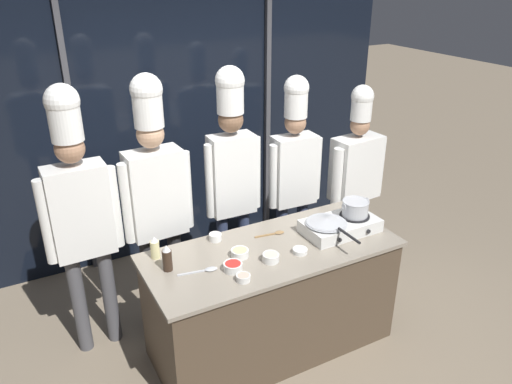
# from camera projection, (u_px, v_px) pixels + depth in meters

# --- Properties ---
(ground_plane) EXTENTS (24.00, 24.00, 0.00)m
(ground_plane) POSITION_uv_depth(u_px,v_px,m) (271.00, 343.00, 3.98)
(ground_plane) COLOR #7F705B
(window_wall_back) EXTENTS (4.62, 0.09, 2.70)m
(window_wall_back) POSITION_uv_depth(u_px,v_px,m) (178.00, 121.00, 4.90)
(window_wall_back) COLOR black
(window_wall_back) RESTS_ON ground_plane
(demo_counter) EXTENTS (1.86, 0.80, 0.88)m
(demo_counter) POSITION_uv_depth(u_px,v_px,m) (272.00, 298.00, 3.79)
(demo_counter) COLOR #4C3D2D
(demo_counter) RESTS_ON ground_plane
(portable_stove) EXTENTS (0.58, 0.34, 0.11)m
(portable_stove) POSITION_uv_depth(u_px,v_px,m) (340.00, 225.00, 3.82)
(portable_stove) COLOR silver
(portable_stove) RESTS_ON demo_counter
(frying_pan) EXTENTS (0.32, 0.55, 0.04)m
(frying_pan) POSITION_uv_depth(u_px,v_px,m) (327.00, 221.00, 3.73)
(frying_pan) COLOR #ADAFB5
(frying_pan) RESTS_ON portable_stove
(stock_pot) EXTENTS (0.23, 0.21, 0.12)m
(stock_pot) POSITION_uv_depth(u_px,v_px,m) (355.00, 208.00, 3.83)
(stock_pot) COLOR #B7BABF
(stock_pot) RESTS_ON portable_stove
(squeeze_bottle_soy) EXTENTS (0.07, 0.07, 0.19)m
(squeeze_bottle_soy) POSITION_uv_depth(u_px,v_px,m) (167.00, 258.00, 3.32)
(squeeze_bottle_soy) COLOR #332319
(squeeze_bottle_soy) RESTS_ON demo_counter
(squeeze_bottle_oil) EXTENTS (0.06, 0.06, 0.17)m
(squeeze_bottle_oil) POSITION_uv_depth(u_px,v_px,m) (155.00, 248.00, 3.47)
(squeeze_bottle_oil) COLOR beige
(squeeze_bottle_oil) RESTS_ON demo_counter
(prep_bowl_shrimp) EXTENTS (0.10, 0.10, 0.04)m
(prep_bowl_shrimp) POSITION_uv_depth(u_px,v_px,m) (243.00, 277.00, 3.23)
(prep_bowl_shrimp) COLOR white
(prep_bowl_shrimp) RESTS_ON demo_counter
(prep_bowl_chicken) EXTENTS (0.12, 0.12, 0.06)m
(prep_bowl_chicken) POSITION_uv_depth(u_px,v_px,m) (271.00, 257.00, 3.44)
(prep_bowl_chicken) COLOR white
(prep_bowl_chicken) RESTS_ON demo_counter
(prep_bowl_onion) EXTENTS (0.10, 0.10, 0.05)m
(prep_bowl_onion) POSITION_uv_depth(u_px,v_px,m) (215.00, 237.00, 3.71)
(prep_bowl_onion) COLOR white
(prep_bowl_onion) RESTS_ON demo_counter
(prep_bowl_ginger) EXTENTS (0.13, 0.13, 0.06)m
(prep_bowl_ginger) POSITION_uv_depth(u_px,v_px,m) (240.00, 253.00, 3.50)
(prep_bowl_ginger) COLOR white
(prep_bowl_ginger) RESTS_ON demo_counter
(prep_bowl_bell_pepper) EXTENTS (0.13, 0.13, 0.06)m
(prep_bowl_bell_pepper) POSITION_uv_depth(u_px,v_px,m) (233.00, 266.00, 3.34)
(prep_bowl_bell_pepper) COLOR white
(prep_bowl_bell_pepper) RESTS_ON demo_counter
(prep_bowl_bean_sprouts) EXTENTS (0.11, 0.11, 0.04)m
(prep_bowl_bean_sprouts) POSITION_uv_depth(u_px,v_px,m) (300.00, 251.00, 3.55)
(prep_bowl_bean_sprouts) COLOR white
(prep_bowl_bean_sprouts) RESTS_ON demo_counter
(serving_spoon_slotted) EXTENTS (0.24, 0.06, 0.02)m
(serving_spoon_slotted) POSITION_uv_depth(u_px,v_px,m) (275.00, 233.00, 3.80)
(serving_spoon_slotted) COLOR olive
(serving_spoon_slotted) RESTS_ON demo_counter
(serving_spoon_solid) EXTENTS (0.28, 0.08, 0.02)m
(serving_spoon_solid) POSITION_uv_depth(u_px,v_px,m) (206.00, 270.00, 3.34)
(serving_spoon_solid) COLOR #B2B5BA
(serving_spoon_solid) RESTS_ON demo_counter
(chef_head) EXTENTS (0.55, 0.23, 2.08)m
(chef_head) POSITION_uv_depth(u_px,v_px,m) (79.00, 205.00, 3.48)
(chef_head) COLOR #4C4C51
(chef_head) RESTS_ON ground_plane
(chef_sous) EXTENTS (0.55, 0.24, 2.08)m
(chef_sous) POSITION_uv_depth(u_px,v_px,m) (155.00, 188.00, 3.74)
(chef_sous) COLOR #232326
(chef_sous) RESTS_ON ground_plane
(chef_line) EXTENTS (0.49, 0.23, 2.07)m
(chef_line) POSITION_uv_depth(u_px,v_px,m) (232.00, 166.00, 4.06)
(chef_line) COLOR #2D3856
(chef_line) RESTS_ON ground_plane
(chef_pastry) EXTENTS (0.51, 0.22, 1.93)m
(chef_pastry) POSITION_uv_depth(u_px,v_px,m) (294.00, 166.00, 4.39)
(chef_pastry) COLOR #2D3856
(chef_pastry) RESTS_ON ground_plane
(chef_apprentice) EXTENTS (0.61, 0.28, 1.81)m
(chef_apprentice) POSITION_uv_depth(u_px,v_px,m) (356.00, 170.00, 4.62)
(chef_apprentice) COLOR #4C4C51
(chef_apprentice) RESTS_ON ground_plane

